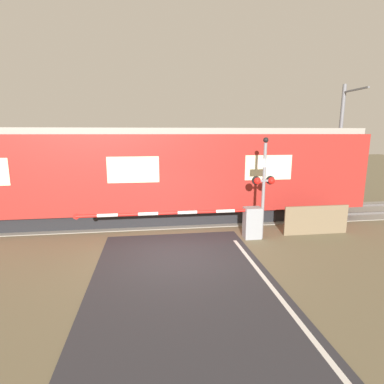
{
  "coord_description": "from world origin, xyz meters",
  "views": [
    {
      "loc": [
        -0.76,
        -8.74,
        3.76
      ],
      "look_at": [
        0.71,
        1.83,
        1.65
      ],
      "focal_mm": 28.0,
      "sensor_mm": 36.0,
      "label": 1
    }
  ],
  "objects": [
    {
      "name": "ground_plane",
      "position": [
        0.0,
        0.0,
        0.0
      ],
      "size": [
        80.0,
        80.0,
        0.0
      ],
      "primitive_type": "plane",
      "color": "#6B6047"
    },
    {
      "name": "track_bed",
      "position": [
        0.0,
        4.22,
        0.02
      ],
      "size": [
        36.0,
        3.2,
        0.13
      ],
      "color": "gray",
      "rests_on": "ground_plane"
    },
    {
      "name": "train",
      "position": [
        -1.41,
        4.22,
        2.02
      ],
      "size": [
        19.49,
        2.99,
        3.95
      ],
      "color": "black",
      "rests_on": "ground_plane"
    },
    {
      "name": "crossing_barrier",
      "position": [
        2.23,
        1.23,
        0.67
      ],
      "size": [
        6.47,
        0.44,
        1.15
      ],
      "color": "gray",
      "rests_on": "ground_plane"
    },
    {
      "name": "signal_post",
      "position": [
        3.16,
        1.14,
        2.05
      ],
      "size": [
        0.82,
        0.26,
        3.61
      ],
      "color": "gray",
      "rests_on": "ground_plane"
    },
    {
      "name": "catenary_pole",
      "position": [
        9.37,
        6.29,
        3.27
      ],
      "size": [
        0.2,
        1.9,
        6.25
      ],
      "color": "slate",
      "rests_on": "ground_plane"
    },
    {
      "name": "roadside_fence",
      "position": [
        5.35,
        1.31,
        0.55
      ],
      "size": [
        2.5,
        0.06,
        1.1
      ],
      "color": "#726047",
      "rests_on": "ground_plane"
    }
  ]
}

